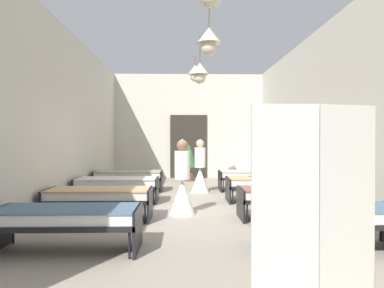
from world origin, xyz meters
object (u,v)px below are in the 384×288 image
object	(u,v)px
bed_left_row_0	(67,218)
bed_right_row_3	(252,175)
bed_right_row_0	(331,216)
bed_left_row_1	(99,196)
privacy_screen	(349,238)
bed_left_row_3	(129,176)
bed_right_row_2	(267,183)
potted_plant	(189,157)
bed_right_row_1	(290,195)
bed_left_row_2	(117,184)
nurse_mid_aisle	(200,174)
nurse_near_aisle	(182,188)

from	to	relation	value
bed_left_row_0	bed_right_row_3	distance (m)	6.71
bed_left_row_0	bed_right_row_0	bearing A→B (deg)	0.00
bed_left_row_1	privacy_screen	distance (m)	5.23
bed_left_row_3	bed_right_row_3	size ratio (longest dim) A/B	1.00
bed_left_row_1	bed_right_row_2	bearing A→B (deg)	28.26
bed_right_row_3	potted_plant	size ratio (longest dim) A/B	1.43
bed_left_row_0	bed_left_row_3	size ratio (longest dim) A/B	1.00
bed_right_row_1	bed_left_row_3	world-z (taller)	same
bed_right_row_0	potted_plant	xyz separation A→B (m)	(-1.78, 8.21, 0.41)
bed_right_row_1	privacy_screen	distance (m)	4.65
bed_left_row_0	bed_right_row_0	world-z (taller)	same
bed_left_row_0	bed_right_row_2	size ratio (longest dim) A/B	1.00
bed_right_row_0	bed_left_row_2	world-z (taller)	same
bed_left_row_0	bed_left_row_2	xyz separation A→B (m)	(0.00, 3.80, 0.00)
nurse_mid_aisle	potted_plant	xyz separation A→B (m)	(-0.26, 2.88, 0.32)
bed_left_row_1	nurse_mid_aisle	bearing A→B (deg)	59.55
bed_left_row_1	privacy_screen	xyz separation A→B (m)	(2.58, -4.53, 0.41)
bed_left_row_0	privacy_screen	bearing A→B (deg)	-45.53
bed_left_row_0	bed_right_row_2	bearing A→B (deg)	47.08
bed_right_row_2	bed_right_row_3	bearing A→B (deg)	90.00
bed_left_row_1	bed_left_row_2	world-z (taller)	same
bed_left_row_2	bed_right_row_3	distance (m)	4.01
bed_left_row_0	bed_right_row_1	distance (m)	4.01
bed_left_row_0	nurse_mid_aisle	bearing A→B (deg)	69.28
bed_left_row_3	bed_right_row_3	world-z (taller)	same
bed_left_row_1	bed_right_row_2	xyz separation A→B (m)	(3.53, 1.90, 0.00)
bed_left_row_3	bed_right_row_0	bearing A→B (deg)	-58.20
bed_left_row_0	bed_right_row_0	distance (m)	3.53
nurse_mid_aisle	nurse_near_aisle	bearing A→B (deg)	128.13
bed_right_row_1	bed_left_row_3	distance (m)	5.19
potted_plant	bed_right_row_3	bearing A→B (deg)	-54.70
potted_plant	privacy_screen	world-z (taller)	privacy_screen
potted_plant	bed_right_row_2	bearing A→B (deg)	-68.04
bed_left_row_1	potted_plant	bearing A→B (deg)	74.46
bed_left_row_3	nurse_mid_aisle	xyz separation A→B (m)	(2.02, -0.37, 0.09)
bed_left_row_3	bed_right_row_3	distance (m)	3.53
bed_right_row_0	bed_right_row_2	xyz separation A→B (m)	(0.00, 3.80, 0.00)
bed_right_row_0	bed_right_row_2	world-z (taller)	same
bed_left_row_1	bed_right_row_3	world-z (taller)	same
bed_left_row_2	bed_left_row_3	xyz separation A→B (m)	(0.00, 1.90, 0.00)
privacy_screen	bed_left_row_3	bearing A→B (deg)	91.70
bed_left_row_0	nurse_near_aisle	bearing A→B (deg)	56.62
bed_right_row_2	potted_plant	size ratio (longest dim) A/B	1.43
nurse_near_aisle	privacy_screen	world-z (taller)	privacy_screen
bed_right_row_1	bed_left_row_3	size ratio (longest dim) A/B	1.00
bed_right_row_1	nurse_near_aisle	size ratio (longest dim) A/B	1.28
bed_right_row_0	bed_left_row_1	size ratio (longest dim) A/B	1.00
bed_left_row_2	bed_right_row_2	world-z (taller)	same
bed_left_row_0	nurse_near_aisle	size ratio (longest dim) A/B	1.28
bed_left_row_1	bed_right_row_1	xyz separation A→B (m)	(3.53, 0.00, 0.00)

